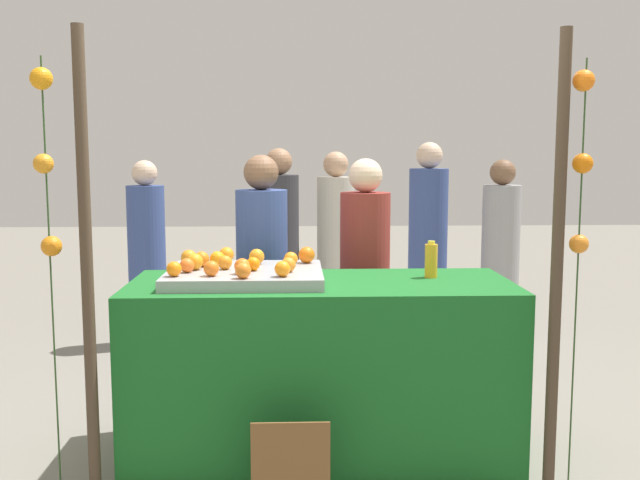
{
  "coord_description": "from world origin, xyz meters",
  "views": [
    {
      "loc": [
        -0.14,
        -3.66,
        1.6
      ],
      "look_at": [
        0.0,
        0.15,
        1.13
      ],
      "focal_mm": 40.0,
      "sensor_mm": 36.0,
      "label": 1
    }
  ],
  "objects_px": {
    "orange_0": "(253,264)",
    "chalkboard_sign": "(291,468)",
    "juice_bottle": "(431,260)",
    "vendor_right": "(365,291)",
    "orange_1": "(195,262)",
    "stall_counter": "(321,368)",
    "vendor_left": "(262,292)"
  },
  "relations": [
    {
      "from": "orange_1",
      "to": "vendor_right",
      "type": "bearing_deg",
      "value": 37.37
    },
    {
      "from": "orange_0",
      "to": "juice_bottle",
      "type": "distance_m",
      "value": 0.95
    },
    {
      "from": "orange_0",
      "to": "orange_1",
      "type": "distance_m",
      "value": 0.31
    },
    {
      "from": "juice_bottle",
      "to": "chalkboard_sign",
      "type": "height_order",
      "value": "juice_bottle"
    },
    {
      "from": "vendor_left",
      "to": "vendor_right",
      "type": "bearing_deg",
      "value": 4.02
    },
    {
      "from": "orange_1",
      "to": "chalkboard_sign",
      "type": "distance_m",
      "value": 1.17
    },
    {
      "from": "orange_1",
      "to": "chalkboard_sign",
      "type": "bearing_deg",
      "value": -52.56
    },
    {
      "from": "orange_0",
      "to": "orange_1",
      "type": "xyz_separation_m",
      "value": [
        -0.31,
        0.04,
        0.01
      ]
    },
    {
      "from": "chalkboard_sign",
      "to": "vendor_left",
      "type": "bearing_deg",
      "value": 97.67
    },
    {
      "from": "orange_0",
      "to": "vendor_right",
      "type": "height_order",
      "value": "vendor_right"
    },
    {
      "from": "orange_1",
      "to": "chalkboard_sign",
      "type": "xyz_separation_m",
      "value": [
        0.5,
        -0.65,
        -0.84
      ]
    },
    {
      "from": "juice_bottle",
      "to": "vendor_left",
      "type": "bearing_deg",
      "value": 146.48
    },
    {
      "from": "chalkboard_sign",
      "to": "vendor_left",
      "type": "distance_m",
      "value": 1.46
    },
    {
      "from": "orange_1",
      "to": "vendor_right",
      "type": "xyz_separation_m",
      "value": [
        0.96,
        0.74,
        -0.31
      ]
    },
    {
      "from": "stall_counter",
      "to": "juice_bottle",
      "type": "xyz_separation_m",
      "value": [
        0.6,
        0.1,
        0.56
      ]
    },
    {
      "from": "chalkboard_sign",
      "to": "vendor_right",
      "type": "bearing_deg",
      "value": 71.46
    },
    {
      "from": "stall_counter",
      "to": "vendor_left",
      "type": "bearing_deg",
      "value": 115.23
    },
    {
      "from": "stall_counter",
      "to": "juice_bottle",
      "type": "distance_m",
      "value": 0.82
    },
    {
      "from": "vendor_left",
      "to": "juice_bottle",
      "type": "bearing_deg",
      "value": -33.52
    },
    {
      "from": "vendor_left",
      "to": "chalkboard_sign",
      "type": "bearing_deg",
      "value": -82.33
    },
    {
      "from": "orange_1",
      "to": "vendor_left",
      "type": "xyz_separation_m",
      "value": [
        0.32,
        0.69,
        -0.3
      ]
    },
    {
      "from": "orange_0",
      "to": "vendor_left",
      "type": "height_order",
      "value": "vendor_left"
    },
    {
      "from": "orange_0",
      "to": "chalkboard_sign",
      "type": "distance_m",
      "value": 1.05
    },
    {
      "from": "orange_0",
      "to": "vendor_right",
      "type": "xyz_separation_m",
      "value": [
        0.66,
        0.77,
        -0.3
      ]
    },
    {
      "from": "juice_bottle",
      "to": "vendor_right",
      "type": "relative_size",
      "value": 0.13
    },
    {
      "from": "stall_counter",
      "to": "orange_1",
      "type": "relative_size",
      "value": 23.0
    },
    {
      "from": "vendor_right",
      "to": "orange_1",
      "type": "bearing_deg",
      "value": -142.63
    },
    {
      "from": "vendor_right",
      "to": "juice_bottle",
      "type": "bearing_deg",
      "value": -66.44
    },
    {
      "from": "stall_counter",
      "to": "vendor_left",
      "type": "distance_m",
      "value": 0.84
    },
    {
      "from": "orange_1",
      "to": "stall_counter",
      "type": "bearing_deg",
      "value": -2.67
    },
    {
      "from": "stall_counter",
      "to": "orange_0",
      "type": "relative_size",
      "value": 27.68
    },
    {
      "from": "orange_0",
      "to": "vendor_left",
      "type": "bearing_deg",
      "value": 89.01
    }
  ]
}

